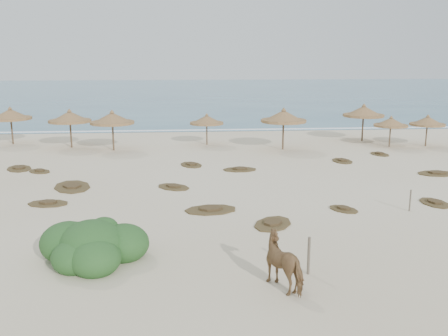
{
  "coord_description": "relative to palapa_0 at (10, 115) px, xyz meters",
  "views": [
    {
      "loc": [
        -2.92,
        -20.12,
        6.79
      ],
      "look_at": [
        -0.81,
        5.0,
        1.1
      ],
      "focal_mm": 40.0,
      "sensor_mm": 36.0,
      "label": 1
    }
  ],
  "objects": [
    {
      "name": "horse",
      "position": [
        16.31,
        -26.26,
        -1.5
      ],
      "size": [
        1.67,
        2.06,
        1.59
      ],
      "primitive_type": "imported",
      "rotation": [
        0.0,
        0.0,
        3.65
      ],
      "color": "olive",
      "rests_on": "ground"
    },
    {
      "name": "foam_line",
      "position": [
        16.23,
        6.23,
        -2.3
      ],
      "size": [
        70.0,
        0.6,
        0.01
      ],
      "primitive_type": "cube",
      "color": "white",
      "rests_on": "ground"
    },
    {
      "name": "scrub_5",
      "position": [
        28.17,
        -12.6,
        -2.25
      ],
      "size": [
        2.34,
        1.53,
        0.16
      ],
      "rotation": [
        0.0,
        0.0,
        3.14
      ],
      "color": "#4F3E23",
      "rests_on": "ground"
    },
    {
      "name": "scrub_3",
      "position": [
        16.73,
        -10.57,
        -2.25
      ],
      "size": [
        2.1,
        1.4,
        0.16
      ],
      "rotation": [
        0.0,
        0.0,
        0.03
      ],
      "color": "#4F3E23",
      "rests_on": "ground"
    },
    {
      "name": "palapa_6",
      "position": [
        28.99,
        -3.66,
        -0.45
      ],
      "size": [
        2.74,
        2.74,
        2.39
      ],
      "rotation": [
        0.0,
        0.0,
        0.08
      ],
      "color": "brown",
      "rests_on": "ground"
    },
    {
      "name": "scrub_12",
      "position": [
        20.47,
        -18.94,
        -2.25
      ],
      "size": [
        1.6,
        1.72,
        0.16
      ],
      "rotation": [
        0.0,
        0.0,
        2.18
      ],
      "color": "#4F3E23",
      "rests_on": "ground"
    },
    {
      "name": "scrub_11",
      "position": [
        9.03,
        -21.34,
        -2.25
      ],
      "size": [
        2.36,
        1.76,
        0.16
      ],
      "rotation": [
        0.0,
        0.0,
        0.19
      ],
      "color": "#4F3E23",
      "rests_on": "ground"
    },
    {
      "name": "scrub_1",
      "position": [
        7.44,
        -13.89,
        -2.25
      ],
      "size": [
        2.6,
        3.24,
        0.16
      ],
      "rotation": [
        0.0,
        0.0,
        1.88
      ],
      "color": "#4F3E23",
      "rests_on": "ground"
    },
    {
      "name": "palapa_4",
      "position": [
        20.68,
        -4.05,
        0.12
      ],
      "size": [
        3.4,
        3.4,
        3.12
      ],
      "rotation": [
        0.0,
        0.0,
        0.02
      ],
      "color": "brown",
      "rests_on": "ground"
    },
    {
      "name": "palapa_3",
      "position": [
        15.18,
        -1.53,
        -0.39
      ],
      "size": [
        2.82,
        2.82,
        2.47
      ],
      "rotation": [
        0.0,
        0.0,
        -0.07
      ],
      "color": "brown",
      "rests_on": "ground"
    },
    {
      "name": "scrub_9",
      "position": [
        14.5,
        -18.52,
        -2.25
      ],
      "size": [
        2.56,
        1.86,
        0.16
      ],
      "rotation": [
        0.0,
        0.0,
        0.14
      ],
      "color": "#4F3E23",
      "rests_on": "ground"
    },
    {
      "name": "scrub_8",
      "position": [
        4.74,
        -10.06,
        -2.25
      ],
      "size": [
        1.84,
        1.81,
        0.16
      ],
      "rotation": [
        0.0,
        0.0,
        2.38
      ],
      "color": "#4F3E23",
      "rests_on": "ground"
    },
    {
      "name": "scrub_7",
      "position": [
        23.73,
        -8.63,
        -2.25
      ],
      "size": [
        1.32,
        1.95,
        0.16
      ],
      "rotation": [
        0.0,
        0.0,
        1.62
      ],
      "color": "#4F3E23",
      "rests_on": "ground"
    },
    {
      "name": "palapa_2",
      "position": [
        8.24,
        -3.38,
        0.02
      ],
      "size": [
        4.19,
        4.19,
        2.99
      ],
      "rotation": [
        0.0,
        0.0,
        -0.4
      ],
      "color": "brown",
      "rests_on": "ground"
    },
    {
      "name": "scrub_13",
      "position": [
        13.81,
        -9.01,
        -2.25
      ],
      "size": [
        1.81,
        2.22,
        0.16
      ],
      "rotation": [
        0.0,
        0.0,
        1.91
      ],
      "color": "#4F3E23",
      "rests_on": "ground"
    },
    {
      "name": "scrub_0",
      "position": [
        6.97,
        -16.92,
        -2.25
      ],
      "size": [
        2.06,
        1.49,
        0.16
      ],
      "rotation": [
        0.0,
        0.0,
        3.0
      ],
      "color": "#4F3E23",
      "rests_on": "ground"
    },
    {
      "name": "palapa_5",
      "position": [
        27.86,
        -0.88,
        0.07
      ],
      "size": [
        3.5,
        3.5,
        3.05
      ],
      "rotation": [
        0.0,
        0.0,
        -0.08
      ],
      "color": "brown",
      "rests_on": "ground"
    },
    {
      "name": "scrub_10",
      "position": [
        27.08,
        -6.59,
        -2.25
      ],
      "size": [
        1.41,
        1.87,
        0.16
      ],
      "rotation": [
        0.0,
        0.0,
        1.77
      ],
      "color": "#4F3E23",
      "rests_on": "ground"
    },
    {
      "name": "ground",
      "position": [
        16.23,
        -19.77,
        -2.3
      ],
      "size": [
        160.0,
        160.0,
        0.0
      ],
      "primitive_type": "plane",
      "color": "beige",
      "rests_on": "ground"
    },
    {
      "name": "palapa_7",
      "position": [
        31.89,
        -3.62,
        -0.39
      ],
      "size": [
        2.97,
        2.97,
        2.46
      ],
      "rotation": [
        0.0,
        0.0,
        -0.14
      ],
      "color": "brown",
      "rests_on": "ground"
    },
    {
      "name": "fence_post_far",
      "position": [
        23.36,
        -19.34,
        -1.81
      ],
      "size": [
        0.09,
        0.09,
        0.98
      ],
      "primitive_type": "cylinder",
      "rotation": [
        0.0,
        0.0,
        0.28
      ],
      "color": "brown",
      "rests_on": "ground"
    },
    {
      "name": "ocean",
      "position": [
        16.23,
        55.23,
        -2.3
      ],
      "size": [
        200.0,
        100.0,
        0.01
      ],
      "primitive_type": "cube",
      "color": "#285979",
      "rests_on": "ground"
    },
    {
      "name": "palapa_1",
      "position": [
        4.92,
        -1.92,
        -0.02
      ],
      "size": [
        4.1,
        4.1,
        2.94
      ],
      "rotation": [
        0.0,
        0.0,
        -0.39
      ],
      "color": "brown",
      "rests_on": "ground"
    },
    {
      "name": "scrub_4",
      "position": [
        25.05,
        -18.34,
        -2.25
      ],
      "size": [
        1.34,
        1.91,
        0.16
      ],
      "rotation": [
        0.0,
        0.0,
        1.66
      ],
      "color": "#4F3E23",
      "rests_on": "ground"
    },
    {
      "name": "palapa_0",
      "position": [
        0.0,
        0.0,
        0.0
      ],
      "size": [
        3.88,
        3.88,
        2.96
      ],
      "rotation": [
        0.0,
        0.0,
        -0.26
      ],
      "color": "brown",
      "rests_on": "ground"
    },
    {
      "name": "scrub_2",
      "position": [
        12.77,
        -14.4,
        -2.25
      ],
      "size": [
        2.26,
        2.19,
        0.16
      ],
      "rotation": [
        0.0,
        0.0,
        2.43
      ],
      "color": "#4F3E23",
      "rests_on": "ground"
    },
    {
      "name": "scrub_14",
      "position": [
        16.93,
        -20.65,
        -2.25
      ],
      "size": [
        2.31,
        2.54,
        0.16
      ],
      "rotation": [
        0.0,
        0.0,
        1.01
      ],
      "color": "#4F3E23",
      "rests_on": "ground"
    },
    {
      "name": "bush",
      "position": [
        10.23,
        -23.84,
        -1.75
      ],
      "size": [
        3.71,
        3.27,
        1.66
      ],
      "rotation": [
        0.0,
        0.0,
        -0.26
      ],
      "color": "#295C27",
      "rests_on": "ground"
    },
    {
      "name": "fence_post_near",
      "position": [
        17.21,
        -25.44,
        -1.68
      ],
      "size": [
        0.09,
        0.09,
        1.24
      ],
      "primitive_type": "cylinder",
      "rotation": [
        0.0,
        0.0,
        -0.01
      ],
      "color": "brown",
      "rests_on": "ground"
    },
    {
      "name": "scrub_6",
      "position": [
        3.28,
        -9.18,
        -2.25
      ],
      "size": [
        2.14,
        2.54,
        0.16
      ],
      "rotation": [
        0.0,
        0.0,
        1.98
      ],
      "color": "#4F3E23",
      "rests_on": "ground"
    }
  ]
}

